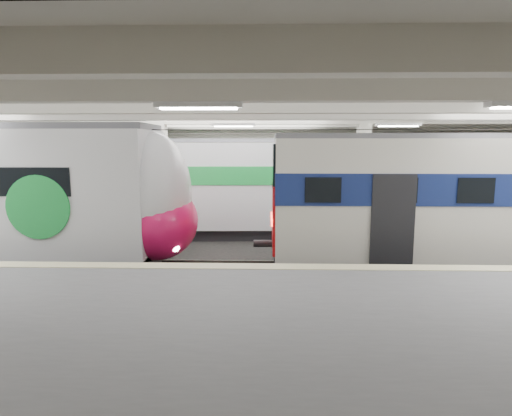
{
  "coord_description": "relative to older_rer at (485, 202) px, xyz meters",
  "views": [
    {
      "loc": [
        1.27,
        -13.95,
        4.25
      ],
      "look_at": [
        0.85,
        1.0,
        2.0
      ],
      "focal_mm": 30.0,
      "sensor_mm": 36.0,
      "label": 1
    }
  ],
  "objects": [
    {
      "name": "older_rer",
      "position": [
        0.0,
        0.0,
        0.0
      ],
      "size": [
        13.9,
        3.07,
        4.57
      ],
      "color": "beige",
      "rests_on": "ground"
    },
    {
      "name": "station_hall",
      "position": [
        -8.33,
        -1.74,
        0.85
      ],
      "size": [
        36.0,
        24.0,
        5.75
      ],
      "color": "black",
      "rests_on": "ground"
    },
    {
      "name": "far_train",
      "position": [
        -11.98,
        5.5,
        -0.08
      ],
      "size": [
        14.14,
        3.41,
        4.48
      ],
      "rotation": [
        0.0,
        0.0,
        0.04
      ],
      "color": "silver",
      "rests_on": "ground"
    }
  ]
}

